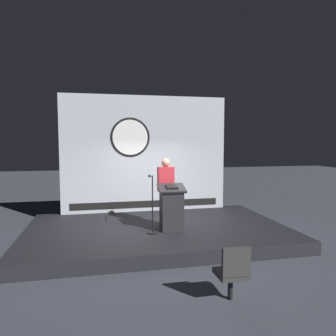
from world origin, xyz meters
The scene contains 7 objects.
ground_plane centered at (0.00, 0.00, 0.00)m, with size 40.00×40.00×0.00m, color #383D47.
stage_platform centered at (0.00, 0.00, 0.15)m, with size 6.40×4.00×0.30m, color black.
banner_display centered at (-0.01, 1.85, 2.05)m, with size 5.02×0.12×3.51m.
podium centered at (0.28, -0.44, 0.84)m, with size 0.64×0.49×1.12m.
speaker_person centered at (0.24, 0.04, 1.18)m, with size 0.40×0.26×1.71m.
microphone_stand centered at (-0.21, -0.53, 0.77)m, with size 0.24×0.56×1.35m.
audience_chair_left centered at (0.54, -3.42, 0.49)m, with size 0.44×0.45×0.89m.
Camera 1 is at (-1.42, -7.77, 2.44)m, focal length 34.11 mm.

